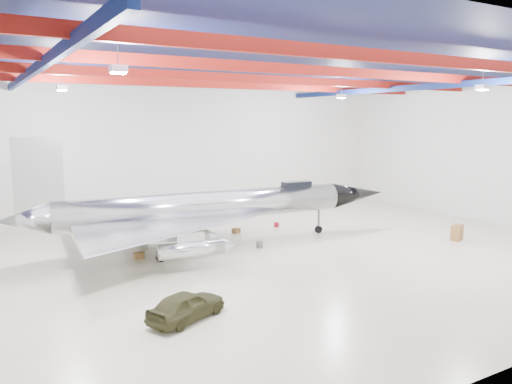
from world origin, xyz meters
TOP-DOWN VIEW (x-y plane):
  - floor at (0.00, 0.00)m, footprint 40.00×40.00m
  - wall_back at (0.00, 15.00)m, footprint 40.00×0.00m
  - wall_right at (20.00, 0.00)m, footprint 0.00×30.00m
  - ceiling at (0.00, 0.00)m, footprint 40.00×40.00m
  - ceiling_structure at (0.00, 0.00)m, footprint 39.50×29.50m
  - jet_aircraft at (-2.05, 4.26)m, footprint 25.76×15.81m
  - jeep at (-7.68, -6.13)m, footprint 3.76×2.69m
  - desk at (12.94, -2.67)m, footprint 1.25×0.96m
  - crate_ply at (-6.71, 3.45)m, footprint 0.54×0.43m
  - toolbox_red at (-3.89, 8.70)m, footprint 0.51×0.43m
  - engine_drum at (0.56, 2.16)m, footprint 0.53×0.53m
  - crate_small at (-5.10, 8.02)m, footprint 0.51×0.47m
  - tool_chest at (4.74, 6.77)m, footprint 0.45×0.45m
  - oil_barrel at (1.19, 6.49)m, footprint 0.59×0.52m
  - spares_box at (-0.33, 9.76)m, footprint 0.39×0.39m

SIDE VIEW (x-z plane):
  - floor at x=0.00m, z-range 0.00..0.00m
  - crate_small at x=-5.10m, z-range 0.00..0.29m
  - toolbox_red at x=-3.89m, z-range 0.00..0.32m
  - spares_box at x=-0.33m, z-range 0.00..0.33m
  - tool_chest at x=4.74m, z-range 0.00..0.34m
  - oil_barrel at x=1.19m, z-range 0.00..0.35m
  - crate_ply at x=-6.71m, z-range 0.00..0.37m
  - engine_drum at x=0.56m, z-range 0.00..0.38m
  - desk at x=12.94m, z-range 0.00..1.03m
  - jeep at x=-7.68m, z-range 0.00..1.19m
  - jet_aircraft at x=-2.05m, z-range -1.21..5.81m
  - wall_back at x=0.00m, z-range -14.50..25.50m
  - wall_right at x=20.00m, z-range -9.50..20.50m
  - ceiling_structure at x=0.00m, z-range 9.79..10.86m
  - ceiling at x=0.00m, z-range 11.00..11.00m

